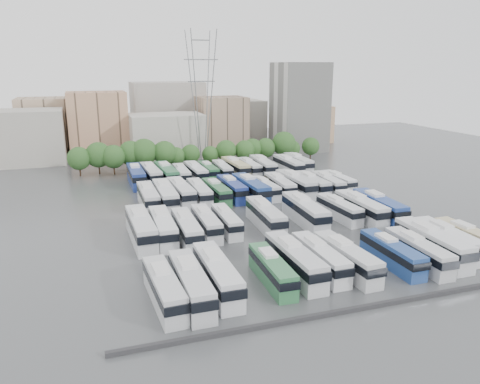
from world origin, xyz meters
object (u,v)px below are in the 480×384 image
object	(u,v)px
bus_r0_s0	(164,288)
bus_r2_s13	(338,181)
bus_r1_s3	(206,223)
bus_r2_s6	(232,188)
bus_r1_s1	(163,227)
bus_r3_s4	(182,174)
bus_r3_s6	(208,171)
bus_r0_s1	(191,283)
electricity_pylon	(202,91)
bus_r0_s13	(469,239)
bus_r3_s1	(136,176)
bus_r3_s13	(298,163)
bus_r0_s9	(392,253)
bus_r3_s9	(249,167)
bus_r3_s12	(288,165)
bus_r2_s9	(280,185)
bus_r1_s2	(187,228)
bus_r2_s12	(327,183)
bus_r1_s8	(305,211)
bus_r3_s7	(222,170)
bus_r0_s7	(346,257)
bus_r0_s6	(320,258)
bus_r1_s6	(265,216)
bus_r2_s8	(265,188)
bus_r2_s11	(312,184)
bus_r3_s8	(235,167)
bus_r2_s5	(216,191)
bus_r1_s12	(379,207)
bus_r3_s10	(263,166)
bus_r2_s10	(295,184)
bus_r0_s10	(418,251)
apartment_tower	(299,107)
bus_r0_s12	(448,239)
bus_r3_s2	(151,174)
bus_r2_s2	(165,195)
bus_r1_s11	(361,208)
bus_r0_s5	(295,260)
bus_r0_s2	(217,274)
bus_r1_s0	(141,228)
bus_r1_s10	(339,209)
bus_r2_s1	(148,197)
bus_r0_s4	(272,269)
bus_r0_s11	(432,243)
bus_r2_s7	(251,188)

from	to	relation	value
bus_r0_s0	bus_r2_s13	distance (m)	56.96
bus_r1_s3	bus_r2_s6	size ratio (longest dim) A/B	0.94
bus_r1_s1	bus_r2_s13	xyz separation A→B (m)	(39.77, 17.97, -0.29)
bus_r3_s4	bus_r3_s6	bearing A→B (deg)	16.08
bus_r0_s1	bus_r2_s13	world-z (taller)	bus_r0_s1
electricity_pylon	bus_r0_s13	world-z (taller)	electricity_pylon
bus_r3_s1	bus_r3_s13	xyz separation A→B (m)	(39.41, 1.83, -0.10)
bus_r0_s9	bus_r3_s9	xyz separation A→B (m)	(0.20, 55.03, 0.04)
bus_r1_s3	bus_r3_s12	world-z (taller)	bus_r3_s12
bus_r0_s0	bus_r0_s13	xyz separation A→B (m)	(42.79, 1.54, -0.06)
bus_r0_s1	bus_r2_s9	bearing A→B (deg)	54.53
bus_r1_s2	bus_r2_s12	size ratio (longest dim) A/B	1.03
bus_r0_s9	electricity_pylon	bearing A→B (deg)	95.12
bus_r1_s8	bus_r3_s7	bearing A→B (deg)	97.94
bus_r0_s7	bus_r1_s1	xyz separation A→B (m)	(-19.83, 18.49, 0.06)
bus_r0_s1	bus_r0_s6	world-z (taller)	bus_r0_s1
bus_r1_s6	bus_r2_s8	distance (m)	18.61
bus_r2_s11	bus_r3_s8	world-z (taller)	bus_r3_s8
electricity_pylon	bus_r2_s9	distance (m)	41.83
bus_r2_s12	bus_r2_s13	bearing A→B (deg)	28.32
bus_r0_s13	bus_r2_s5	bearing A→B (deg)	125.04
bus_r1_s12	bus_r3_s10	size ratio (longest dim) A/B	0.99
electricity_pylon	bus_r2_s10	bearing A→B (deg)	-76.05
bus_r0_s0	bus_r2_s5	bearing A→B (deg)	63.63
bus_r0_s10	bus_r3_s8	xyz separation A→B (m)	(-6.67, 55.98, 0.17)
bus_r0_s1	bus_r3_s12	bearing A→B (deg)	56.52
apartment_tower	bus_r0_s12	world-z (taller)	apartment_tower
bus_r0_s0	bus_r0_s10	size ratio (longest dim) A/B	1.02
electricity_pylon	bus_r2_s13	size ratio (longest dim) A/B	3.12
bus_r3_s2	bus_r3_s7	bearing A→B (deg)	-1.66
electricity_pylon	bus_r2_s2	distance (m)	45.41
bus_r1_s8	bus_r1_s11	bearing A→B (deg)	-3.16
bus_r3_s13	bus_r0_s7	bearing A→B (deg)	-108.69
bus_r1_s11	bus_r3_s12	size ratio (longest dim) A/B	1.02
bus_r0_s5	bus_r0_s12	xyz separation A→B (m)	(23.17, 0.02, -0.14)
bus_r0_s2	bus_r2_s5	bearing A→B (deg)	74.62
bus_r0_s0	bus_r2_s11	distance (m)	51.13
bus_r1_s0	bus_r1_s10	distance (m)	32.91
bus_r2_s9	bus_r3_s4	world-z (taller)	bus_r2_s9
bus_r2_s1	bus_r0_s1	bearing A→B (deg)	-90.30
bus_r2_s5	bus_r3_s2	xyz separation A→B (m)	(-9.83, 18.11, 0.18)
bus_r0_s10	bus_r2_s2	bearing A→B (deg)	127.91
bus_r2_s10	bus_r3_s6	xyz separation A→B (m)	(-13.16, 18.89, -0.37)
bus_r0_s4	bus_r1_s12	world-z (taller)	bus_r1_s12
bus_r0_s6	bus_r1_s1	distance (m)	24.11
bus_r3_s7	bus_r0_s2	bearing A→B (deg)	-104.90
apartment_tower	bus_r0_s6	xyz separation A→B (m)	(-35.43, -80.87, -11.17)
bus_r0_s7	bus_r0_s11	size ratio (longest dim) A/B	0.93
bus_r0_s9	bus_r3_s9	bearing A→B (deg)	90.18
bus_r0_s4	bus_r2_s7	distance (m)	36.44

